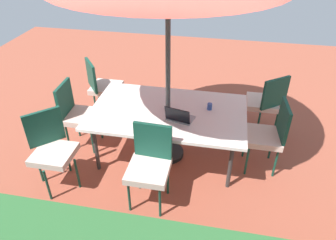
{
  "coord_description": "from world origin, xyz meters",
  "views": [
    {
      "loc": [
        -0.67,
        3.42,
        2.92
      ],
      "look_at": [
        0.0,
        0.0,
        0.59
      ],
      "focal_mm": 33.86,
      "sensor_mm": 36.0,
      "label": 1
    }
  ],
  "objects_px": {
    "chair_north": "(150,163)",
    "chair_east": "(77,112)",
    "chair_southeast": "(102,85)",
    "laptop": "(179,117)",
    "dining_table": "(168,113)",
    "cup": "(210,106)",
    "chair_southwest": "(266,101)",
    "chair_west": "(269,133)",
    "chair_northeast": "(51,147)"
  },
  "relations": [
    {
      "from": "chair_southwest",
      "to": "chair_southeast",
      "type": "relative_size",
      "value": 1.0
    },
    {
      "from": "chair_southeast",
      "to": "chair_northeast",
      "type": "bearing_deg",
      "value": 141.94
    },
    {
      "from": "chair_southwest",
      "to": "chair_west",
      "type": "bearing_deg",
      "value": 51.74
    },
    {
      "from": "chair_west",
      "to": "chair_north",
      "type": "bearing_deg",
      "value": -62.5
    },
    {
      "from": "chair_west",
      "to": "chair_northeast",
      "type": "xyz_separation_m",
      "value": [
        2.56,
        0.79,
        0.0
      ]
    },
    {
      "from": "chair_northeast",
      "to": "cup",
      "type": "distance_m",
      "value": 2.03
    },
    {
      "from": "chair_north",
      "to": "chair_east",
      "type": "distance_m",
      "value": 1.5
    },
    {
      "from": "dining_table",
      "to": "chair_southeast",
      "type": "height_order",
      "value": "chair_southeast"
    },
    {
      "from": "dining_table",
      "to": "chair_west",
      "type": "xyz_separation_m",
      "value": [
        -1.3,
        -0.01,
        -0.14
      ]
    },
    {
      "from": "dining_table",
      "to": "cup",
      "type": "xyz_separation_m",
      "value": [
        -0.53,
        -0.14,
        0.09
      ]
    },
    {
      "from": "chair_southwest",
      "to": "chair_west",
      "type": "distance_m",
      "value": 0.83
    },
    {
      "from": "chair_northeast",
      "to": "dining_table",
      "type": "bearing_deg",
      "value": -12.16
    },
    {
      "from": "chair_southwest",
      "to": "chair_northeast",
      "type": "height_order",
      "value": "same"
    },
    {
      "from": "chair_southwest",
      "to": "chair_north",
      "type": "distance_m",
      "value": 2.15
    },
    {
      "from": "dining_table",
      "to": "chair_northeast",
      "type": "distance_m",
      "value": 1.5
    },
    {
      "from": "laptop",
      "to": "cup",
      "type": "distance_m",
      "value": 0.48
    },
    {
      "from": "chair_southeast",
      "to": "laptop",
      "type": "distance_m",
      "value": 1.78
    },
    {
      "from": "chair_west",
      "to": "chair_southeast",
      "type": "relative_size",
      "value": 1.0
    },
    {
      "from": "cup",
      "to": "chair_west",
      "type": "bearing_deg",
      "value": 170.47
    },
    {
      "from": "chair_west",
      "to": "chair_southwest",
      "type": "bearing_deg",
      "value": 174.52
    },
    {
      "from": "chair_west",
      "to": "laptop",
      "type": "relative_size",
      "value": 2.66
    },
    {
      "from": "laptop",
      "to": "cup",
      "type": "height_order",
      "value": "laptop"
    },
    {
      "from": "chair_north",
      "to": "chair_east",
      "type": "height_order",
      "value": "same"
    },
    {
      "from": "chair_north",
      "to": "cup",
      "type": "distance_m",
      "value": 1.15
    },
    {
      "from": "chair_southeast",
      "to": "cup",
      "type": "distance_m",
      "value": 1.93
    },
    {
      "from": "chair_southeast",
      "to": "cup",
      "type": "relative_size",
      "value": 11.4
    },
    {
      "from": "laptop",
      "to": "cup",
      "type": "bearing_deg",
      "value": -122.97
    },
    {
      "from": "chair_northeast",
      "to": "cup",
      "type": "bearing_deg",
      "value": -16.8
    },
    {
      "from": "dining_table",
      "to": "chair_west",
      "type": "height_order",
      "value": "chair_west"
    },
    {
      "from": "chair_east",
      "to": "laptop",
      "type": "height_order",
      "value": "chair_east"
    },
    {
      "from": "dining_table",
      "to": "chair_southeast",
      "type": "bearing_deg",
      "value": -34.04
    },
    {
      "from": "chair_west",
      "to": "laptop",
      "type": "distance_m",
      "value": 1.16
    },
    {
      "from": "chair_north",
      "to": "laptop",
      "type": "xyz_separation_m",
      "value": [
        -0.23,
        -0.64,
        0.23
      ]
    },
    {
      "from": "chair_north",
      "to": "chair_west",
      "type": "bearing_deg",
      "value": 34.83
    },
    {
      "from": "chair_north",
      "to": "cup",
      "type": "relative_size",
      "value": 11.4
    },
    {
      "from": "cup",
      "to": "chair_northeast",
      "type": "bearing_deg",
      "value": 27.27
    },
    {
      "from": "chair_southwest",
      "to": "chair_east",
      "type": "distance_m",
      "value": 2.74
    },
    {
      "from": "laptop",
      "to": "chair_north",
      "type": "bearing_deg",
      "value": 83.76
    },
    {
      "from": "dining_table",
      "to": "chair_southwest",
      "type": "distance_m",
      "value": 1.56
    },
    {
      "from": "chair_southwest",
      "to": "cup",
      "type": "height_order",
      "value": "chair_southwest"
    },
    {
      "from": "chair_southwest",
      "to": "chair_northeast",
      "type": "xyz_separation_m",
      "value": [
        2.58,
        1.62,
        0.0
      ]
    },
    {
      "from": "chair_north",
      "to": "chair_west",
      "type": "xyz_separation_m",
      "value": [
        -1.34,
        -0.84,
        0.0
      ]
    },
    {
      "from": "chair_northeast",
      "to": "chair_southeast",
      "type": "bearing_deg",
      "value": 45.45
    },
    {
      "from": "dining_table",
      "to": "laptop",
      "type": "xyz_separation_m",
      "value": [
        -0.18,
        0.19,
        0.09
      ]
    },
    {
      "from": "chair_northeast",
      "to": "cup",
      "type": "xyz_separation_m",
      "value": [
        -1.79,
        -0.92,
        0.23
      ]
    },
    {
      "from": "chair_southwest",
      "to": "laptop",
      "type": "relative_size",
      "value": 2.66
    },
    {
      "from": "dining_table",
      "to": "chair_southwest",
      "type": "xyz_separation_m",
      "value": [
        -1.31,
        -0.84,
        -0.14
      ]
    },
    {
      "from": "chair_west",
      "to": "chair_east",
      "type": "xyz_separation_m",
      "value": [
        2.59,
        0.0,
        0.0
      ]
    },
    {
      "from": "chair_north",
      "to": "laptop",
      "type": "relative_size",
      "value": 2.66
    },
    {
      "from": "chair_southwest",
      "to": "chair_north",
      "type": "relative_size",
      "value": 1.0
    }
  ]
}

